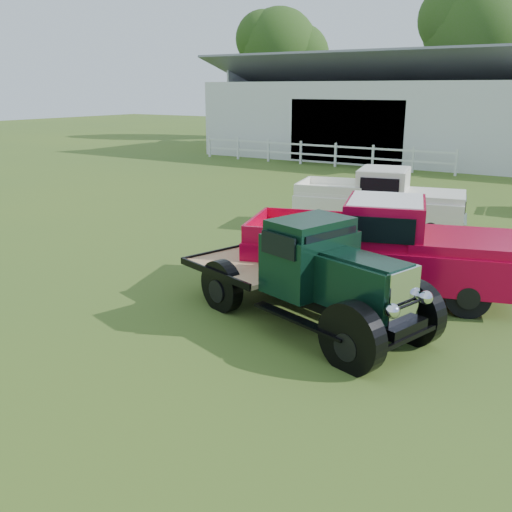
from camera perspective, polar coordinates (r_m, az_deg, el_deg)
The scene contains 8 objects.
ground at distance 9.47m, azimuth -4.98°, elevation -7.67°, with size 120.00×120.00×0.00m, color #415D23.
shed_left at distance 35.07m, azimuth 12.36°, elevation 14.35°, with size 18.80×10.20×5.60m, color silver, non-canonical shape.
fence_rail at distance 30.12m, azimuth 6.20°, elevation 10.14°, with size 14.20×0.16×1.20m, color white, non-canonical shape.
tree_a at distance 46.16m, azimuth 2.31°, elevation 18.16°, with size 6.30×6.30×10.50m, color #254F10, non-canonical shape.
tree_b at distance 41.91m, azimuth 20.73°, elevation 18.03°, with size 6.90×6.90×11.50m, color #254F10, non-canonical shape.
vintage_flatbed at distance 9.58m, azimuth 4.98°, elevation -1.51°, with size 4.62×1.83×1.83m, color black, non-canonical shape.
red_pickup at distance 11.17m, azimuth 12.10°, elevation 0.96°, with size 5.18×1.99×1.89m, color #BD052D, non-canonical shape.
white_pickup at distance 16.24m, azimuth 12.20°, elevation 5.44°, with size 4.69×1.82×1.72m, color white, non-canonical shape.
Camera 1 is at (5.32, -6.82, 3.86)m, focal length 40.00 mm.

